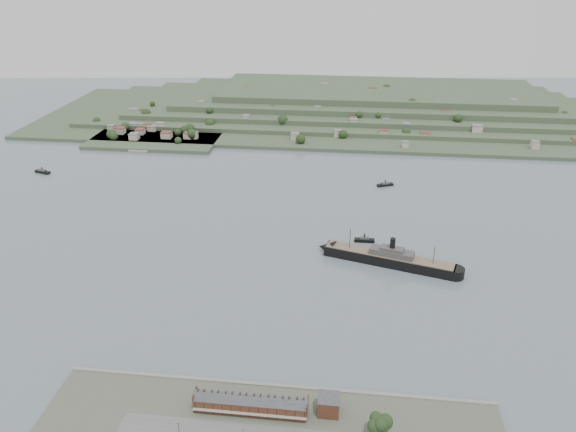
# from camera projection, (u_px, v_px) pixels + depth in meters

# --- Properties ---
(ground) EXTENTS (1400.00, 1400.00, 0.00)m
(ground) POSITION_uv_depth(u_px,v_px,m) (304.00, 250.00, 423.04)
(ground) COLOR slate
(ground) RESTS_ON ground
(terrace_row) EXTENTS (55.60, 9.80, 11.07)m
(terrace_row) POSITION_uv_depth(u_px,v_px,m) (251.00, 404.00, 270.37)
(terrace_row) COLOR #4E2A1C
(terrace_row) RESTS_ON ground
(gabled_building) EXTENTS (10.40, 10.18, 14.09)m
(gabled_building) POSITION_uv_depth(u_px,v_px,m) (329.00, 402.00, 269.41)
(gabled_building) COLOR #4E2A1C
(gabled_building) RESTS_ON ground
(far_peninsula) EXTENTS (760.00, 309.00, 30.00)m
(far_peninsula) POSITION_uv_depth(u_px,v_px,m) (351.00, 106.00, 767.81)
(far_peninsula) COLOR #3A5136
(far_peninsula) RESTS_ON ground
(steamship) EXTENTS (104.24, 39.72, 25.55)m
(steamship) POSITION_uv_depth(u_px,v_px,m) (385.00, 258.00, 403.31)
(steamship) COLOR black
(steamship) RESTS_ON ground
(tugboat) EXTENTS (15.56, 4.26, 6.99)m
(tugboat) POSITION_uv_depth(u_px,v_px,m) (364.00, 240.00, 434.84)
(tugboat) COLOR black
(tugboat) RESTS_ON ground
(ferry_west) EXTENTS (17.98, 9.94, 6.50)m
(ferry_west) POSITION_uv_depth(u_px,v_px,m) (43.00, 172.00, 569.71)
(ferry_west) COLOR black
(ferry_west) RESTS_ON ground
(ferry_east) EXTENTS (16.41, 10.37, 5.99)m
(ferry_east) POSITION_uv_depth(u_px,v_px,m) (385.00, 184.00, 538.53)
(ferry_east) COLOR black
(ferry_east) RESTS_ON ground
(fig_tree) EXTENTS (11.72, 10.15, 13.08)m
(fig_tree) POSITION_uv_depth(u_px,v_px,m) (380.00, 424.00, 254.55)
(fig_tree) COLOR #3B2C1B
(fig_tree) RESTS_ON ground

